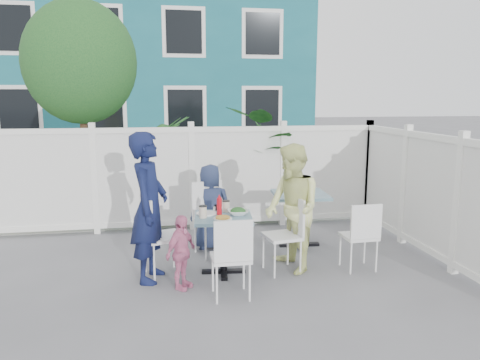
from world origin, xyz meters
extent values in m
plane|color=slate|center=(0.00, 0.00, 0.00)|extent=(80.00, 80.00, 0.00)
cube|color=gray|center=(0.00, 3.80, 0.01)|extent=(24.00, 2.60, 0.01)
cube|color=black|center=(0.00, 7.50, 0.00)|extent=(24.00, 5.00, 0.01)
cube|color=gray|center=(0.00, 10.60, 0.01)|extent=(24.00, 1.60, 0.01)
cube|color=#165B68|center=(-0.50, 14.00, 3.00)|extent=(11.00, 6.00, 6.00)
cube|color=black|center=(-3.00, 11.02, 1.60)|extent=(1.20, 0.04, 1.40)
cube|color=black|center=(1.00, 11.02, 1.60)|extent=(1.20, 0.04, 1.40)
cube|color=black|center=(-3.00, 11.02, 4.10)|extent=(1.20, 0.04, 1.40)
cube|color=black|center=(1.00, 11.02, 4.10)|extent=(1.20, 0.04, 1.40)
cube|color=white|center=(0.10, 2.40, 0.82)|extent=(5.80, 0.04, 1.40)
cube|color=white|center=(0.10, 2.40, 1.56)|extent=(5.86, 0.08, 0.08)
cube|color=white|center=(0.10, 2.40, 0.06)|extent=(5.86, 0.08, 0.12)
cube|color=white|center=(3.00, 0.60, 0.82)|extent=(0.04, 3.60, 1.40)
cube|color=white|center=(3.00, 0.60, 1.56)|extent=(0.08, 3.66, 0.08)
cube|color=white|center=(3.00, 0.60, 0.06)|extent=(0.08, 3.66, 0.12)
cylinder|color=#382316|center=(-1.60, 3.30, 1.20)|extent=(0.12, 0.12, 2.40)
ellipsoid|color=#15421D|center=(-1.60, 3.30, 2.60)|extent=(1.80, 1.62, 1.98)
cube|color=gold|center=(-2.50, 4.00, 0.68)|extent=(0.77, 0.57, 1.36)
imported|color=#15421D|center=(-0.25, 3.10, 0.87)|extent=(0.98, 0.98, 1.74)
imported|color=#15421D|center=(1.40, 3.00, 0.94)|extent=(2.09, 2.18, 1.89)
cube|color=#41697D|center=(0.33, 0.46, 0.67)|extent=(0.72, 0.72, 0.04)
cylinder|color=black|center=(0.33, 0.46, 0.34)|extent=(0.07, 0.07, 0.64)
cube|color=black|center=(0.33, 0.46, 0.02)|extent=(0.52, 0.13, 0.04)
cube|color=black|center=(0.33, 0.46, 0.02)|extent=(0.13, 0.52, 0.04)
cube|color=#41697D|center=(1.50, 1.28, 0.73)|extent=(0.76, 0.76, 0.04)
cylinder|color=black|center=(1.50, 1.28, 0.37)|extent=(0.08, 0.08, 0.69)
cube|color=black|center=(1.50, 1.28, 0.02)|extent=(0.56, 0.12, 0.04)
cube|color=black|center=(1.50, 1.28, 0.02)|extent=(0.12, 0.56, 0.04)
cube|color=white|center=(-0.36, 0.52, 0.46)|extent=(0.51, 0.53, 0.04)
cube|color=white|center=(-0.55, 0.47, 0.72)|extent=(0.15, 0.42, 0.46)
cylinder|color=white|center=(-0.25, 0.75, 0.23)|extent=(0.02, 0.02, 0.46)
cylinder|color=white|center=(-0.14, 0.39, 0.23)|extent=(0.02, 0.02, 0.46)
cylinder|color=white|center=(-0.58, 0.65, 0.23)|extent=(0.02, 0.02, 0.46)
cylinder|color=white|center=(-0.48, 0.30, 0.23)|extent=(0.02, 0.02, 0.46)
cube|color=white|center=(1.01, 0.40, 0.43)|extent=(0.45, 0.46, 0.04)
cube|color=white|center=(1.19, 0.43, 0.67)|extent=(0.09, 0.40, 0.43)
cylinder|color=white|center=(0.88, 0.20, 0.22)|extent=(0.02, 0.02, 0.43)
cylinder|color=white|center=(0.82, 0.54, 0.22)|extent=(0.02, 0.02, 0.43)
cylinder|color=white|center=(1.20, 0.25, 0.22)|extent=(0.02, 0.02, 0.43)
cylinder|color=white|center=(1.15, 0.60, 0.22)|extent=(0.02, 0.02, 0.43)
cube|color=white|center=(0.28, 1.15, 0.46)|extent=(0.54, 0.52, 0.04)
cube|color=white|center=(0.22, 1.34, 0.72)|extent=(0.42, 0.16, 0.46)
cylinder|color=white|center=(0.51, 1.04, 0.23)|extent=(0.02, 0.02, 0.46)
cylinder|color=white|center=(0.16, 0.93, 0.23)|extent=(0.02, 0.02, 0.46)
cylinder|color=white|center=(0.41, 1.37, 0.23)|extent=(0.02, 0.02, 0.46)
cylinder|color=white|center=(0.06, 1.26, 0.23)|extent=(0.02, 0.02, 0.46)
cube|color=white|center=(0.31, -0.20, 0.42)|extent=(0.40, 0.38, 0.04)
cube|color=white|center=(0.31, -0.38, 0.65)|extent=(0.39, 0.03, 0.42)
cylinder|color=white|center=(0.14, -0.04, 0.21)|extent=(0.02, 0.02, 0.42)
cylinder|color=white|center=(0.48, -0.04, 0.21)|extent=(0.02, 0.02, 0.42)
cylinder|color=white|center=(0.15, -0.36, 0.21)|extent=(0.02, 0.02, 0.42)
cylinder|color=white|center=(0.48, -0.36, 0.21)|extent=(0.02, 0.02, 0.42)
cube|color=white|center=(1.95, 0.33, 0.41)|extent=(0.39, 0.37, 0.04)
cube|color=white|center=(1.95, 0.16, 0.63)|extent=(0.38, 0.04, 0.41)
cylinder|color=white|center=(1.78, 0.47, 0.20)|extent=(0.02, 0.02, 0.41)
cylinder|color=white|center=(2.10, 0.49, 0.20)|extent=(0.02, 0.02, 0.41)
cylinder|color=white|center=(1.79, 0.17, 0.20)|extent=(0.02, 0.02, 0.41)
cylinder|color=white|center=(2.11, 0.18, 0.20)|extent=(0.02, 0.02, 0.41)
imported|color=#10173D|center=(-0.51, 0.42, 0.84)|extent=(0.54, 0.69, 1.68)
imported|color=#D8E742|center=(1.14, 0.42, 0.76)|extent=(0.71, 0.84, 1.52)
imported|color=#232E4E|center=(0.28, 1.39, 0.58)|extent=(0.63, 0.46, 1.17)
imported|color=pink|center=(-0.18, 0.09, 0.41)|extent=(0.46, 0.50, 0.82)
cylinder|color=white|center=(0.30, 0.32, 0.70)|extent=(0.22, 0.22, 0.01)
cylinder|color=white|center=(0.14, 0.59, 0.70)|extent=(0.24, 0.24, 0.02)
imported|color=white|center=(0.50, 0.49, 0.72)|extent=(0.24, 0.24, 0.06)
cylinder|color=beige|center=(0.09, 0.43, 0.76)|extent=(0.09, 0.09, 0.13)
cylinder|color=beige|center=(0.39, 0.66, 0.76)|extent=(0.09, 0.09, 0.13)
cylinder|color=red|center=(0.29, 0.54, 0.79)|extent=(0.06, 0.06, 0.19)
cylinder|color=white|center=(0.25, 0.68, 0.72)|extent=(0.03, 0.03, 0.06)
cylinder|color=black|center=(0.27, 0.75, 0.73)|extent=(0.03, 0.03, 0.07)
camera|label=1|loc=(-0.37, -4.75, 2.06)|focal=35.00mm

